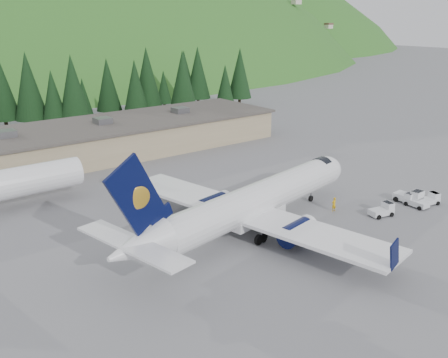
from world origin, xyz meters
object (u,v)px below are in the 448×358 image
Objects in this scene: baggage_tug_a at (383,210)px; baggage_tug_c at (415,201)px; baggage_tug_b at (430,199)px; baggage_tug_d at (411,197)px; airliner at (253,203)px; terminal_building at (75,143)px; ramp_worker at (334,204)px.

baggage_tug_a is 5.57m from baggage_tug_c.
baggage_tug_d reaches higher than baggage_tug_b.
airliner is 16.05m from baggage_tug_a.
airliner is 0.50× the size of terminal_building.
airliner reaches higher than terminal_building.
baggage_tug_a is 1.06× the size of baggage_tug_b.
ramp_worker is (-8.96, 4.95, 0.19)m from baggage_tug_c.
ramp_worker is (11.22, -1.72, -2.28)m from airliner.
baggage_tug_b is 1.68× the size of ramp_worker.
baggage_tug_a is at bearing -33.04° from airliner.
baggage_tug_d is (20.69, -5.77, -2.34)m from airliner.
baggage_tug_d is (6.04, 0.30, 0.12)m from baggage_tug_a.
baggage_tug_a is 1.08× the size of baggage_tug_c.
baggage_tug_a is 0.04× the size of terminal_building.
baggage_tug_b is at bearing -60.14° from terminal_building.
terminal_building is at bearing -153.34° from baggage_tug_d.
baggage_tug_c is (-2.03, 0.79, 0.03)m from baggage_tug_b.
terminal_building reaches higher than baggage_tug_c.
terminal_building is 50.44m from baggage_tug_d.
baggage_tug_d is 10.30m from ramp_worker.
baggage_tug_c is 1.04m from baggage_tug_d.
baggage_tug_a is 0.90× the size of baggage_tug_d.
ramp_worker is at bearing 165.08° from baggage_tug_b.
terminal_building is at bearing -65.19° from ramp_worker.
airliner is 21.40m from baggage_tug_c.
airliner is 12.47× the size of baggage_tug_c.
terminal_building is 41.44× the size of ramp_worker.
airliner is 21.60m from baggage_tug_d.
baggage_tug_c is 1.66× the size of ramp_worker.
baggage_tug_c is at bearing 6.32° from baggage_tug_a.
baggage_tug_b is (22.21, -7.46, -2.50)m from airliner.
baggage_tug_d is (0.51, 0.90, 0.13)m from baggage_tug_c.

